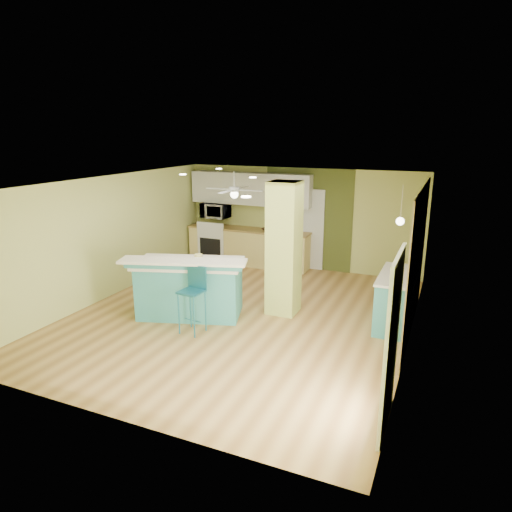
# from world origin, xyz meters

# --- Properties ---
(floor) EXTENTS (6.00, 7.00, 0.01)m
(floor) POSITION_xyz_m (0.00, 0.00, -0.01)
(floor) COLOR olive
(floor) RESTS_ON ground
(ceiling) EXTENTS (6.00, 7.00, 0.01)m
(ceiling) POSITION_xyz_m (0.00, 0.00, 2.50)
(ceiling) COLOR white
(ceiling) RESTS_ON wall_back
(wall_back) EXTENTS (6.00, 0.01, 2.50)m
(wall_back) POSITION_xyz_m (0.00, 3.50, 1.25)
(wall_back) COLOR #BCC167
(wall_back) RESTS_ON floor
(wall_front) EXTENTS (6.00, 0.01, 2.50)m
(wall_front) POSITION_xyz_m (0.00, -3.50, 1.25)
(wall_front) COLOR #BCC167
(wall_front) RESTS_ON floor
(wall_left) EXTENTS (0.01, 7.00, 2.50)m
(wall_left) POSITION_xyz_m (-3.00, 0.00, 1.25)
(wall_left) COLOR #BCC167
(wall_left) RESTS_ON floor
(wall_right) EXTENTS (0.01, 7.00, 2.50)m
(wall_right) POSITION_xyz_m (3.00, 0.00, 1.25)
(wall_right) COLOR #BCC167
(wall_right) RESTS_ON floor
(wood_panel) EXTENTS (0.02, 3.40, 2.50)m
(wood_panel) POSITION_xyz_m (2.99, 0.60, 1.25)
(wood_panel) COLOR #866B4D
(wood_panel) RESTS_ON floor
(olive_accent) EXTENTS (2.20, 0.02, 2.50)m
(olive_accent) POSITION_xyz_m (0.20, 3.49, 1.25)
(olive_accent) COLOR #4A5321
(olive_accent) RESTS_ON floor
(interior_door) EXTENTS (0.82, 0.05, 2.00)m
(interior_door) POSITION_xyz_m (0.20, 3.46, 1.00)
(interior_door) COLOR silver
(interior_door) RESTS_ON floor
(french_door) EXTENTS (0.04, 1.08, 2.10)m
(french_door) POSITION_xyz_m (2.97, -2.30, 1.05)
(french_door) COLOR silver
(french_door) RESTS_ON floor
(column) EXTENTS (0.55, 0.55, 2.50)m
(column) POSITION_xyz_m (0.65, 0.50, 1.25)
(column) COLOR #B4C25A
(column) RESTS_ON floor
(kitchen_run) EXTENTS (3.25, 0.63, 0.94)m
(kitchen_run) POSITION_xyz_m (-1.30, 3.20, 0.47)
(kitchen_run) COLOR #E2CB76
(kitchen_run) RESTS_ON floor
(stove) EXTENTS (0.76, 0.66, 1.08)m
(stove) POSITION_xyz_m (-2.25, 3.19, 0.46)
(stove) COLOR white
(stove) RESTS_ON floor
(upper_cabinets) EXTENTS (3.20, 0.34, 0.80)m
(upper_cabinets) POSITION_xyz_m (-1.30, 3.32, 1.95)
(upper_cabinets) COLOR silver
(upper_cabinets) RESTS_ON wall_back
(microwave) EXTENTS (0.70, 0.48, 0.39)m
(microwave) POSITION_xyz_m (-2.25, 3.20, 1.35)
(microwave) COLOR silver
(microwave) RESTS_ON wall_back
(ceiling_fan) EXTENTS (1.41, 1.41, 0.61)m
(ceiling_fan) POSITION_xyz_m (-1.10, 2.00, 2.08)
(ceiling_fan) COLOR silver
(ceiling_fan) RESTS_ON ceiling
(pendant_lamp) EXTENTS (0.14, 0.14, 0.69)m
(pendant_lamp) POSITION_xyz_m (2.65, 0.75, 1.88)
(pendant_lamp) COLOR silver
(pendant_lamp) RESTS_ON ceiling
(wall_decor) EXTENTS (0.03, 0.90, 0.70)m
(wall_decor) POSITION_xyz_m (2.96, 0.80, 1.55)
(wall_decor) COLOR brown
(wall_decor) RESTS_ON wood_panel
(peninsula) EXTENTS (2.36, 1.77, 1.19)m
(peninsula) POSITION_xyz_m (-0.91, -0.33, 0.55)
(peninsula) COLOR teal
(peninsula) RESTS_ON floor
(bar_stool) EXTENTS (0.42, 0.42, 1.16)m
(bar_stool) POSITION_xyz_m (-0.45, -0.93, 0.78)
(bar_stool) COLOR #1D6B85
(bar_stool) RESTS_ON floor
(side_counter) EXTENTS (0.62, 1.47, 0.95)m
(side_counter) POSITION_xyz_m (2.70, 0.73, 0.47)
(side_counter) COLOR teal
(side_counter) RESTS_ON floor
(fruit_bowl) EXTENTS (0.40, 0.40, 0.08)m
(fruit_bowl) POSITION_xyz_m (-0.72, 3.15, 0.98)
(fruit_bowl) COLOR #361F16
(fruit_bowl) RESTS_ON kitchen_run
(canister) EXTENTS (0.15, 0.15, 0.19)m
(canister) POSITION_xyz_m (-0.67, -0.38, 1.13)
(canister) COLOR gold
(canister) RESTS_ON peninsula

